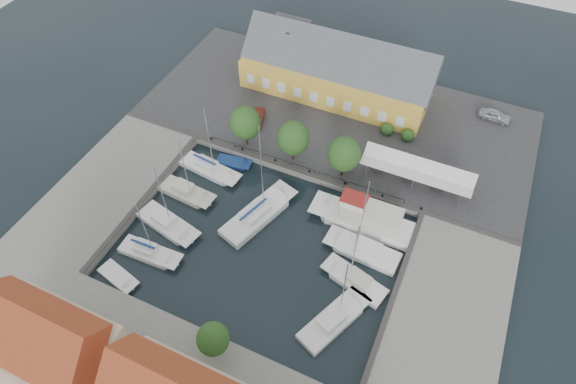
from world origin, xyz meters
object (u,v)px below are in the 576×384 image
object	(u,v)px
trawler	(365,219)
launch_sw	(118,277)
tent_canopy	(418,169)
west_boat_b	(186,193)
car_silver	(495,115)
warehouse	(334,70)
center_sailboat	(258,215)
east_boat_c	(333,321)
east_boat_b	(355,282)
east_boat_a	(364,251)
west_boat_a	(209,170)
west_boat_c	(167,224)
launch_nw	(233,163)
west_boat_d	(149,253)
car_red	(258,118)

from	to	relation	value
trawler	launch_sw	xyz separation A→B (m)	(-22.89, -18.76, -0.93)
tent_canopy	west_boat_b	bearing A→B (deg)	-153.45
car_silver	launch_sw	world-z (taller)	car_silver
warehouse	center_sailboat	world-z (taller)	center_sailboat
tent_canopy	east_boat_c	world-z (taller)	east_boat_c
car_silver	tent_canopy	bearing A→B (deg)	158.88
east_boat_b	east_boat_a	bearing A→B (deg)	96.07
east_boat_b	east_boat_c	xyz separation A→B (m)	(-0.60, -5.41, -0.00)
center_sailboat	east_boat_b	distance (m)	14.66
tent_canopy	car_silver	size ratio (longest dim) A/B	3.07
tent_canopy	west_boat_b	distance (m)	29.64
west_boat_a	west_boat_c	bearing A→B (deg)	-90.07
launch_nw	west_boat_c	bearing A→B (deg)	-100.28
car_silver	west_boat_c	world-z (taller)	west_boat_c
center_sailboat	launch_sw	size ratio (longest dim) A/B	2.73
east_boat_c	west_boat_a	bearing A→B (deg)	149.79
east_boat_b	west_boat_b	xyz separation A→B (m)	(-24.23, 3.21, -0.00)
east_boat_b	west_boat_a	size ratio (longest dim) A/B	0.91
east_boat_a	east_boat_c	bearing A→B (deg)	-90.85
tent_canopy	launch_sw	world-z (taller)	tent_canopy
car_silver	west_boat_d	distance (m)	51.49
center_sailboat	west_boat_c	size ratio (longest dim) A/B	1.27
east_boat_a	launch_nw	distance (m)	21.83
car_silver	launch_sw	distance (m)	55.55
car_silver	east_boat_c	size ratio (longest dim) A/B	0.40
tent_canopy	launch_nw	xyz separation A→B (m)	(-23.47, -5.87, -3.59)
warehouse	west_boat_d	world-z (taller)	warehouse
trawler	west_boat_c	xyz separation A→B (m)	(-21.92, -10.29, -0.76)
west_boat_a	launch_nw	world-z (taller)	west_boat_a
car_silver	center_sailboat	bearing A→B (deg)	143.68
west_boat_a	west_boat_b	bearing A→B (deg)	-97.18
center_sailboat	west_boat_a	xyz separation A→B (m)	(-9.47, 4.23, -0.09)
west_boat_c	west_boat_d	xyz separation A→B (m)	(0.46, -4.42, 0.01)
center_sailboat	west_boat_b	bearing A→B (deg)	-176.81
west_boat_b	launch_nw	world-z (taller)	west_boat_b
west_boat_a	launch_sw	bearing A→B (deg)	-93.02
car_silver	west_boat_c	size ratio (longest dim) A/B	0.39
east_boat_a	trawler	bearing A→B (deg)	107.55
warehouse	tent_canopy	size ratio (longest dim) A/B	2.04
car_red	west_boat_d	world-z (taller)	west_boat_d
car_red	east_boat_c	xyz separation A→B (m)	(20.95, -24.08, -1.43)
warehouse	west_boat_d	distance (m)	37.92
west_boat_a	west_boat_d	xyz separation A→B (m)	(0.44, -14.44, 0.00)
west_boat_b	car_silver	bearing A→B (deg)	41.82
west_boat_c	west_boat_b	bearing A→B (deg)	96.45
center_sailboat	car_red	bearing A→B (deg)	116.36
warehouse	east_boat_c	bearing A→B (deg)	-68.70
west_boat_d	launch_sw	distance (m)	4.30
west_boat_a	trawler	bearing A→B (deg)	0.70
trawler	west_boat_c	distance (m)	24.23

